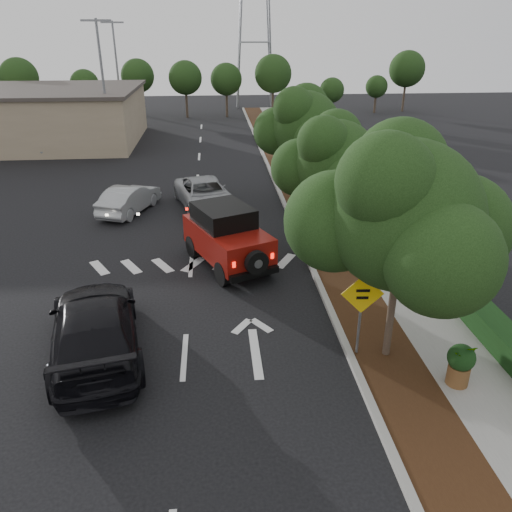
{
  "coord_description": "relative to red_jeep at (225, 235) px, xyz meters",
  "views": [
    {
      "loc": [
        1.01,
        -11.64,
        8.36
      ],
      "look_at": [
        2.27,
        3.0,
        1.64
      ],
      "focal_mm": 35.0,
      "sensor_mm": 36.0,
      "label": 1
    }
  ],
  "objects": [
    {
      "name": "silver_suv_ahead",
      "position": [
        -0.83,
        6.73,
        -0.46
      ],
      "size": [
        3.61,
        5.6,
        1.44
      ],
      "primitive_type": "imported",
      "rotation": [
        0.0,
        0.0,
        0.26
      ],
      "color": "#9C9FA3",
      "rests_on": "ground"
    },
    {
      "name": "ground",
      "position": [
        -1.35,
        -6.02,
        -1.17
      ],
      "size": [
        120.0,
        120.0,
        0.0
      ],
      "primitive_type": "plane",
      "color": "black",
      "rests_on": "ground"
    },
    {
      "name": "red_jeep",
      "position": [
        0.0,
        0.0,
        0.0
      ],
      "size": [
        3.5,
        4.72,
        2.31
      ],
      "rotation": [
        0.0,
        0.0,
        0.42
      ],
      "color": "black",
      "rests_on": "ground"
    },
    {
      "name": "curb",
      "position": [
        3.25,
        5.98,
        -1.1
      ],
      "size": [
        0.2,
        70.0,
        0.15
      ],
      "primitive_type": "cube",
      "color": "#9E9B93",
      "rests_on": "ground"
    },
    {
      "name": "parked_suv",
      "position": [
        -10.42,
        19.53,
        -0.36
      ],
      "size": [
        5.11,
        3.44,
        1.62
      ],
      "primitive_type": "imported",
      "rotation": [
        0.0,
        0.0,
        1.93
      ],
      "color": "#9FA3A6",
      "rests_on": "ground"
    },
    {
      "name": "light_pole_a",
      "position": [
        -7.85,
        19.98,
        -1.17
      ],
      "size": [
        2.0,
        0.22,
        9.0
      ],
      "primitive_type": null,
      "color": "slate",
      "rests_on": "ground"
    },
    {
      "name": "hedge",
      "position": [
        7.55,
        5.98,
        -0.77
      ],
      "size": [
        0.8,
        70.0,
        0.8
      ],
      "primitive_type": "cube",
      "color": "black",
      "rests_on": "ground"
    },
    {
      "name": "street_tree_far",
      "position": [
        4.25,
        6.98,
        -1.17
      ],
      "size": [
        3.4,
        3.4,
        5.62
      ],
      "primitive_type": null,
      "color": "black",
      "rests_on": "ground"
    },
    {
      "name": "street_tree_mid",
      "position": [
        4.25,
        0.48,
        -1.17
      ],
      "size": [
        3.2,
        3.2,
        5.32
      ],
      "primitive_type": null,
      "color": "black",
      "rests_on": "ground"
    },
    {
      "name": "sidewalk",
      "position": [
        6.15,
        5.98,
        -1.11
      ],
      "size": [
        2.0,
        70.0,
        0.12
      ],
      "primitive_type": "cube",
      "color": "gray",
      "rests_on": "ground"
    },
    {
      "name": "street_tree_near",
      "position": [
        4.25,
        -6.52,
        -1.17
      ],
      "size": [
        3.8,
        3.8,
        5.92
      ],
      "primitive_type": null,
      "color": "black",
      "rests_on": "ground"
    },
    {
      "name": "silver_sedan_oncoming",
      "position": [
        -4.56,
        6.39,
        -0.49
      ],
      "size": [
        2.83,
        4.39,
        1.37
      ],
      "primitive_type": "imported",
      "rotation": [
        0.0,
        0.0,
        2.78
      ],
      "color": "#9B9EA2",
      "rests_on": "ground"
    },
    {
      "name": "light_pole_b",
      "position": [
        -8.85,
        31.98,
        -1.17
      ],
      "size": [
        2.0,
        0.22,
        9.0
      ],
      "primitive_type": null,
      "color": "slate",
      "rests_on": "ground"
    },
    {
      "name": "terracotta_planter",
      "position": [
        5.63,
        -7.93,
        -0.36
      ],
      "size": [
        0.69,
        0.69,
        1.2
      ],
      "rotation": [
        0.0,
        0.0,
        0.1
      ],
      "color": "brown",
      "rests_on": "ground"
    },
    {
      "name": "speed_hump_sign",
      "position": [
        3.45,
        -6.42,
        0.52
      ],
      "size": [
        1.15,
        0.12,
        2.44
      ],
      "rotation": [
        0.0,
        0.0,
        -0.06
      ],
      "color": "slate",
      "rests_on": "ground"
    },
    {
      "name": "transmission_tower",
      "position": [
        4.65,
        41.98,
        -1.17
      ],
      "size": [
        7.0,
        4.0,
        28.0
      ],
      "primitive_type": null,
      "color": "slate",
      "rests_on": "ground"
    },
    {
      "name": "black_suv_oncoming",
      "position": [
        -3.77,
        -5.63,
        -0.33
      ],
      "size": [
        3.5,
        6.16,
        1.68
      ],
      "primitive_type": "imported",
      "rotation": [
        0.0,
        0.0,
        3.35
      ],
      "color": "black",
      "rests_on": "ground"
    },
    {
      "name": "planting_strip",
      "position": [
        4.25,
        5.98,
        -1.11
      ],
      "size": [
        1.8,
        70.0,
        0.12
      ],
      "primitive_type": "cube",
      "color": "black",
      "rests_on": "ground"
    }
  ]
}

